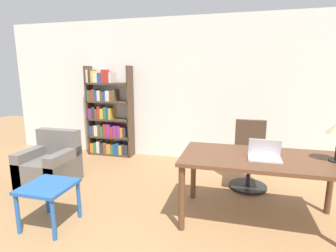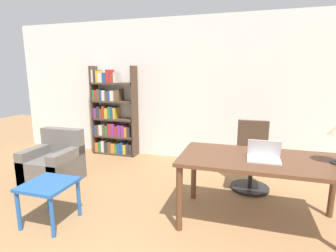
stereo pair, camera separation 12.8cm
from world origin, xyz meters
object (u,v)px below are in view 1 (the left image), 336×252
desk (262,165)px  office_chair (249,159)px  armchair (50,166)px  bookshelf (108,117)px  side_table_blue (48,192)px  laptop (265,155)px

desk → office_chair: size_ratio=1.78×
armchair → bookshelf: bearing=84.0°
office_chair → bookshelf: bookshelf is taller
office_chair → side_table_blue: size_ratio=1.92×
desk → armchair: (-3.01, 0.31, -0.40)m
armchair → bookshelf: 1.67m
laptop → bookshelf: 3.46m
bookshelf → desk: bearing=-33.6°
desk → bookshelf: 3.42m
desk → laptop: (0.01, -0.07, 0.14)m
office_chair → armchair: bearing=-167.2°
laptop → bookshelf: bearing=145.6°
desk → bookshelf: bookshelf is taller
office_chair → side_table_blue: bearing=-142.8°
armchair → office_chair: bearing=12.8°
desk → side_table_blue: 2.36m
side_table_blue → armchair: 1.25m
laptop → bookshelf: (-2.86, 1.95, -0.03)m
side_table_blue → bookshelf: size_ratio=0.28×
laptop → armchair: (-3.02, 0.37, -0.54)m
bookshelf → side_table_blue: bearing=-76.9°
laptop → side_table_blue: (-2.26, -0.60, -0.42)m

